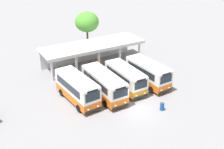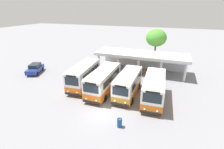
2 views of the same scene
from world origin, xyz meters
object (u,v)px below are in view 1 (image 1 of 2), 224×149
at_px(city_bus_middle_cream, 125,77).
at_px(waiting_chair_second_from_end, 97,63).
at_px(city_bus_second_in_row, 104,84).
at_px(litter_bin_apron, 162,107).
at_px(city_bus_nearest_orange, 77,88).
at_px(waiting_chair_end_by_column, 93,64).
at_px(waiting_chair_middle_seat, 100,62).
at_px(city_bus_fourth_amber, 148,72).

distance_m(city_bus_middle_cream, waiting_chair_second_from_end, 8.41).
distance_m(city_bus_second_in_row, litter_bin_apron, 7.57).
distance_m(city_bus_nearest_orange, waiting_chair_end_by_column, 10.09).
bearing_deg(waiting_chair_end_by_column, city_bus_middle_cream, -86.18).
distance_m(city_bus_middle_cream, litter_bin_apron, 6.60).
distance_m(city_bus_middle_cream, waiting_chair_middle_seat, 8.47).
distance_m(city_bus_second_in_row, city_bus_fourth_amber, 6.62).
bearing_deg(waiting_chair_middle_seat, city_bus_middle_cream, -95.22).
height_order(waiting_chair_end_by_column, waiting_chair_middle_seat, same).
xyz_separation_m(city_bus_nearest_orange, waiting_chair_second_from_end, (6.73, 7.98, -1.25)).
height_order(city_bus_middle_cream, city_bus_fourth_amber, city_bus_fourth_amber).
bearing_deg(city_bus_second_in_row, waiting_chair_middle_seat, 64.72).
xyz_separation_m(waiting_chair_end_by_column, waiting_chair_middle_seat, (1.32, 0.04, 0.00)).
bearing_deg(waiting_chair_end_by_column, waiting_chair_second_from_end, 1.41).
bearing_deg(waiting_chair_middle_seat, city_bus_fourth_amber, -73.73).
bearing_deg(waiting_chair_second_from_end, city_bus_nearest_orange, -130.11).
bearing_deg(waiting_chair_second_from_end, litter_bin_apron, -86.82).
xyz_separation_m(waiting_chair_second_from_end, waiting_chair_middle_seat, (0.66, 0.03, 0.00)).
bearing_deg(city_bus_nearest_orange, litter_bin_apron, -41.86).
relative_size(city_bus_second_in_row, city_bus_fourth_amber, 1.09).
xyz_separation_m(city_bus_nearest_orange, litter_bin_apron, (7.55, -6.76, -1.32)).
bearing_deg(city_bus_second_in_row, city_bus_nearest_orange, 169.45).
bearing_deg(waiting_chair_second_from_end, waiting_chair_middle_seat, 2.46).
xyz_separation_m(city_bus_second_in_row, city_bus_middle_cream, (3.31, 0.27, -0.06)).
relative_size(city_bus_second_in_row, waiting_chair_middle_seat, 9.08).
bearing_deg(waiting_chair_end_by_column, litter_bin_apron, -84.27).
relative_size(city_bus_fourth_amber, waiting_chair_second_from_end, 8.33).
xyz_separation_m(city_bus_second_in_row, waiting_chair_middle_seat, (4.07, 8.63, -1.20)).
height_order(city_bus_nearest_orange, litter_bin_apron, city_bus_nearest_orange).
xyz_separation_m(city_bus_nearest_orange, city_bus_middle_cream, (6.62, -0.34, -0.11)).
height_order(city_bus_nearest_orange, waiting_chair_middle_seat, city_bus_nearest_orange).
height_order(city_bus_nearest_orange, city_bus_fourth_amber, city_bus_nearest_orange).
relative_size(waiting_chair_middle_seat, litter_bin_apron, 0.96).
bearing_deg(waiting_chair_end_by_column, waiting_chair_middle_seat, 1.93).
bearing_deg(city_bus_middle_cream, litter_bin_apron, -81.80).
height_order(waiting_chair_second_from_end, waiting_chair_middle_seat, same).
bearing_deg(waiting_chair_second_from_end, city_bus_middle_cream, -90.72).
bearing_deg(city_bus_middle_cream, waiting_chair_second_from_end, 89.28).
bearing_deg(litter_bin_apron, waiting_chair_second_from_end, 93.18).
bearing_deg(waiting_chair_end_by_column, city_bus_second_in_row, -107.81).
height_order(city_bus_second_in_row, waiting_chair_second_from_end, city_bus_second_in_row).
xyz_separation_m(waiting_chair_middle_seat, litter_bin_apron, (0.16, -14.77, -0.07)).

